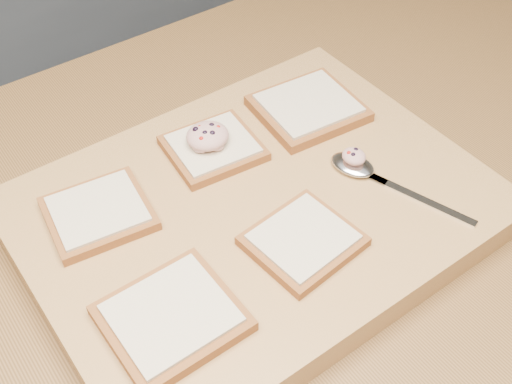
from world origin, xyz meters
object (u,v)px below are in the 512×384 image
spoon (362,170)px  tuna_salad_dollop (207,136)px  cutting_board (256,212)px  bread_far_center (213,147)px

spoon → tuna_salad_dollop: bearing=132.9°
cutting_board → bread_far_center: (0.01, 0.10, 0.03)m
tuna_salad_dollop → spoon: tuna_salad_dollop is taller
bread_far_center → spoon: size_ratio=0.64×
cutting_board → bread_far_center: bearing=87.0°
cutting_board → tuna_salad_dollop: 0.11m
cutting_board → bread_far_center: size_ratio=4.41×
cutting_board → spoon: bearing=-17.1°
cutting_board → spoon: size_ratio=2.83×
bread_far_center → spoon: bearing=-47.8°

